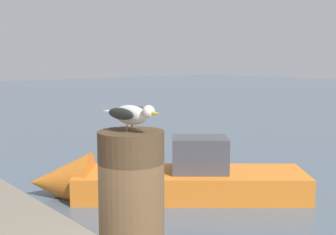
# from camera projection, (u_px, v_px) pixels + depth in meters

# --- Properties ---
(mooring_post) EXTENTS (0.35, 0.35, 0.99)m
(mooring_post) POSITION_uv_depth(u_px,v_px,m) (132.00, 223.00, 2.35)
(mooring_post) COLOR #4C3823
(mooring_post) RESTS_ON harbor_quay
(seagull) EXTENTS (0.39, 0.17, 0.14)m
(seagull) POSITION_uv_depth(u_px,v_px,m) (131.00, 114.00, 2.27)
(seagull) COLOR tan
(seagull) RESTS_ON mooring_post
(boat_orange) EXTENTS (5.01, 5.56, 1.70)m
(boat_orange) POSITION_uv_depth(u_px,v_px,m) (149.00, 180.00, 9.80)
(boat_orange) COLOR orange
(boat_orange) RESTS_ON ground_plane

